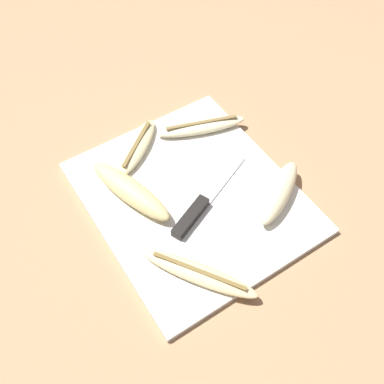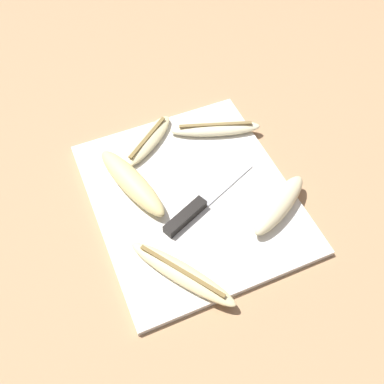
{
  "view_description": "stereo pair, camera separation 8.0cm",
  "coord_description": "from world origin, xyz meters",
  "px_view_note": "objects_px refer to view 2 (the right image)",
  "views": [
    {
      "loc": [
        0.39,
        -0.25,
        0.68
      ],
      "look_at": [
        0.0,
        0.0,
        0.02
      ],
      "focal_mm": 42.0,
      "sensor_mm": 36.0,
      "label": 1
    },
    {
      "loc": [
        0.43,
        -0.18,
        0.68
      ],
      "look_at": [
        0.0,
        0.0,
        0.02
      ],
      "focal_mm": 42.0,
      "sensor_mm": 36.0,
      "label": 2
    }
  ],
  "objects_px": {
    "knife": "(194,209)",
    "banana_pale_long": "(215,128)",
    "banana_golden_short": "(132,182)",
    "banana_cream_curved": "(279,205)",
    "banana_ripe_center": "(182,273)",
    "banana_soft_right": "(148,141)"
  },
  "relations": [
    {
      "from": "knife",
      "to": "banana_pale_long",
      "type": "height_order",
      "value": "banana_pale_long"
    },
    {
      "from": "banana_golden_short",
      "to": "knife",
      "type": "bearing_deg",
      "value": 42.41
    },
    {
      "from": "banana_cream_curved",
      "to": "banana_golden_short",
      "type": "distance_m",
      "value": 0.26
    },
    {
      "from": "banana_ripe_center",
      "to": "banana_cream_curved",
      "type": "bearing_deg",
      "value": 103.88
    },
    {
      "from": "banana_soft_right",
      "to": "banana_golden_short",
      "type": "bearing_deg",
      "value": -34.61
    },
    {
      "from": "banana_cream_curved",
      "to": "banana_soft_right",
      "type": "height_order",
      "value": "banana_cream_curved"
    },
    {
      "from": "knife",
      "to": "banana_soft_right",
      "type": "bearing_deg",
      "value": 163.27
    },
    {
      "from": "knife",
      "to": "banana_pale_long",
      "type": "relative_size",
      "value": 1.14
    },
    {
      "from": "knife",
      "to": "banana_cream_curved",
      "type": "xyz_separation_m",
      "value": [
        0.06,
        0.14,
        0.01
      ]
    },
    {
      "from": "banana_cream_curved",
      "to": "banana_soft_right",
      "type": "bearing_deg",
      "value": -146.2
    },
    {
      "from": "knife",
      "to": "banana_ripe_center",
      "type": "height_order",
      "value": "banana_ripe_center"
    },
    {
      "from": "banana_golden_short",
      "to": "banana_ripe_center",
      "type": "relative_size",
      "value": 1.04
    },
    {
      "from": "knife",
      "to": "banana_golden_short",
      "type": "bearing_deg",
      "value": -160.85
    },
    {
      "from": "banana_ripe_center",
      "to": "banana_golden_short",
      "type": "bearing_deg",
      "value": -175.24
    },
    {
      "from": "banana_pale_long",
      "to": "banana_soft_right",
      "type": "distance_m",
      "value": 0.14
    },
    {
      "from": "banana_golden_short",
      "to": "banana_soft_right",
      "type": "distance_m",
      "value": 0.11
    },
    {
      "from": "banana_cream_curved",
      "to": "banana_soft_right",
      "type": "relative_size",
      "value": 1.04
    },
    {
      "from": "banana_cream_curved",
      "to": "banana_golden_short",
      "type": "height_order",
      "value": "banana_golden_short"
    },
    {
      "from": "banana_ripe_center",
      "to": "banana_soft_right",
      "type": "distance_m",
      "value": 0.29
    },
    {
      "from": "knife",
      "to": "banana_ripe_center",
      "type": "bearing_deg",
      "value": -55.57
    },
    {
      "from": "banana_ripe_center",
      "to": "banana_soft_right",
      "type": "height_order",
      "value": "same"
    },
    {
      "from": "banana_pale_long",
      "to": "banana_cream_curved",
      "type": "height_order",
      "value": "banana_cream_curved"
    }
  ]
}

